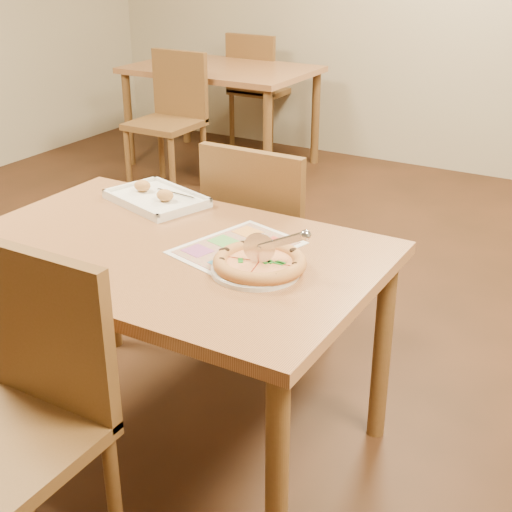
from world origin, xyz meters
The scene contains 12 objects.
room centered at (0.00, 0.00, 1.35)m, with size 7.00×7.00×7.00m.
dining_table centered at (0.00, 0.00, 0.63)m, with size 1.30×0.85×0.72m.
chair_near centered at (0.00, -0.60, 0.57)m, with size 0.42×0.42×0.47m.
chair_far centered at (0.00, 0.60, 0.57)m, with size 0.42×0.42×0.47m.
bg_table centered at (-1.60, 2.80, 0.63)m, with size 1.30×0.85×0.72m.
bg_chair_near centered at (-1.60, 2.20, 0.57)m, with size 0.42×0.42×0.47m.
bg_chair_far centered at (-1.60, 3.30, 0.57)m, with size 0.42×0.42×0.47m.
plate centered at (0.33, -0.01, 0.73)m, with size 0.26×0.26×0.01m, color silver.
pizza centered at (0.33, 0.00, 0.75)m, with size 0.27×0.27×0.04m.
pizza_cutter centered at (0.37, 0.00, 0.81)m, with size 0.17×0.07×0.10m.
appetizer_tray centered at (-0.27, 0.30, 0.73)m, with size 0.40×0.33×0.06m.
menu centered at (0.19, 0.10, 0.72)m, with size 0.26×0.37×0.01m, color white.
Camera 1 is at (1.24, -1.59, 1.60)m, focal length 50.00 mm.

